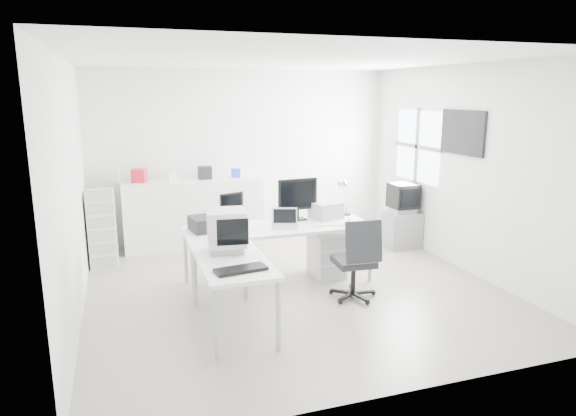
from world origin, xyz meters
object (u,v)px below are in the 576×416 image
object	(u,v)px
laptop	(284,220)
sideboard	(194,213)
drawer_pedestal	(327,253)
lcd_monitor_small	(232,209)
laser_printer	(326,210)
tv_cabinet	(402,230)
crt_tv	(403,198)
main_desk	(278,254)
inkjet_printer	(211,223)
filing_cabinet	(102,229)
crt_monitor	(226,231)
lcd_monitor_large	(298,199)
office_chair	(354,257)
side_desk	(233,293)

from	to	relation	value
laptop	sideboard	size ratio (longest dim) A/B	0.14
drawer_pedestal	lcd_monitor_small	distance (m)	1.43
laser_printer	lcd_monitor_small	bearing A→B (deg)	162.12
sideboard	lcd_monitor_small	bearing A→B (deg)	-81.56
tv_cabinet	crt_tv	distance (m)	0.51
tv_cabinet	lcd_monitor_small	bearing A→B (deg)	-168.40
main_desk	crt_tv	distance (m)	2.51
main_desk	inkjet_printer	xyz separation A→B (m)	(-0.85, 0.10, 0.46)
laser_printer	filing_cabinet	distance (m)	3.18
laptop	crt_monitor	distance (m)	1.18
lcd_monitor_small	crt_tv	bearing A→B (deg)	-8.38
drawer_pedestal	crt_tv	xyz separation A→B (m)	(1.63, 0.79, 0.50)
main_desk	laptop	size ratio (longest dim) A/B	7.66
lcd_monitor_large	filing_cabinet	xyz separation A→B (m)	(-2.52, 1.18, -0.50)
lcd_monitor_small	tv_cabinet	world-z (taller)	lcd_monitor_small
drawer_pedestal	crt_monitor	bearing A→B (deg)	-149.86
main_desk	office_chair	xyz separation A→B (m)	(0.69, -0.79, 0.13)
office_chair	lcd_monitor_large	bearing A→B (deg)	112.43
office_chair	side_desk	bearing A→B (deg)	-164.62
inkjet_printer	crt_monitor	xyz separation A→B (m)	(-0.00, -0.95, 0.15)
side_desk	drawer_pedestal	world-z (taller)	side_desk
drawer_pedestal	lcd_monitor_large	xyz separation A→B (m)	(-0.35, 0.20, 0.74)
inkjet_printer	tv_cabinet	size ratio (longest dim) A/B	0.86
crt_monitor	side_desk	bearing A→B (deg)	-82.69
inkjet_printer	office_chair	world-z (taller)	office_chair
crt_monitor	sideboard	distance (m)	2.85
drawer_pedestal	office_chair	world-z (taller)	office_chair
main_desk	crt_monitor	world-z (taller)	crt_monitor
inkjet_printer	main_desk	bearing A→B (deg)	-15.60
inkjet_printer	lcd_monitor_small	world-z (taller)	lcd_monitor_small
main_desk	sideboard	size ratio (longest dim) A/B	1.10
inkjet_printer	sideboard	distance (m)	1.89
laser_printer	filing_cabinet	size ratio (longest dim) A/B	0.35
filing_cabinet	main_desk	bearing A→B (deg)	-33.39
inkjet_printer	side_desk	bearing A→B (deg)	-98.89
side_desk	laser_printer	bearing A→B (deg)	39.52
inkjet_printer	crt_tv	bearing A→B (deg)	4.23
inkjet_printer	lcd_monitor_large	xyz separation A→B (m)	(1.20, 0.15, 0.20)
side_desk	inkjet_printer	size ratio (longest dim) A/B	2.83
lcd_monitor_large	crt_monitor	size ratio (longest dim) A/B	1.23
inkjet_printer	laser_printer	xyz separation A→B (m)	(1.60, 0.12, 0.02)
inkjet_printer	sideboard	world-z (taller)	sideboard
drawer_pedestal	laser_printer	xyz separation A→B (m)	(0.05, 0.17, 0.56)
tv_cabinet	crt_tv	bearing A→B (deg)	0.00
side_desk	laptop	world-z (taller)	laptop
lcd_monitor_small	laser_printer	xyz separation A→B (m)	(1.30, -0.03, -0.10)
laptop	laser_printer	size ratio (longest dim) A/B	0.82
drawer_pedestal	lcd_monitor_small	size ratio (longest dim) A/B	1.44
laptop	main_desk	bearing A→B (deg)	134.45
side_desk	filing_cabinet	bearing A→B (deg)	117.61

